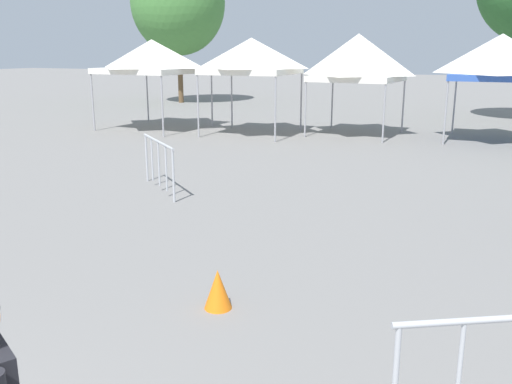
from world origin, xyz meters
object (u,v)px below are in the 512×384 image
canopy_tent_right_of_center (358,58)px  crowd_barrier_by_lift (158,156)px  traffic_cone_lot_center (218,289)px  canopy_tent_left_of_center (251,56)px  canopy_tent_far_right (501,57)px  tree_behind_tents_left (178,2)px  canopy_tent_far_left (152,56)px

canopy_tent_right_of_center → crowd_barrier_by_lift: 9.90m
traffic_cone_lot_center → canopy_tent_left_of_center: bearing=113.3°
canopy_tent_far_right → tree_behind_tents_left: tree_behind_tents_left is taller
canopy_tent_left_of_center → canopy_tent_far_right: canopy_tent_far_right is taller
canopy_tent_right_of_center → canopy_tent_left_of_center: bearing=-157.9°
canopy_tent_far_left → canopy_tent_right_of_center: size_ratio=1.02×
canopy_tent_right_of_center → canopy_tent_far_right: (4.45, 0.37, 0.04)m
canopy_tent_far_right → tree_behind_tents_left: (-16.50, 7.56, 2.71)m
tree_behind_tents_left → canopy_tent_right_of_center: bearing=-33.3°
canopy_tent_far_left → traffic_cone_lot_center: (9.34, -12.34, -2.41)m
canopy_tent_far_left → traffic_cone_lot_center: 15.67m
canopy_tent_far_right → crowd_barrier_by_lift: 11.83m
canopy_tent_far_right → traffic_cone_lot_center: 14.67m
canopy_tent_right_of_center → canopy_tent_far_right: canopy_tent_right_of_center is taller
canopy_tent_left_of_center → tree_behind_tents_left: 13.01m
canopy_tent_right_of_center → crowd_barrier_by_lift: (-1.66, -9.58, -1.87)m
canopy_tent_left_of_center → canopy_tent_right_of_center: 3.62m
crowd_barrier_by_lift → traffic_cone_lot_center: 5.71m
canopy_tent_far_left → canopy_tent_left_of_center: bearing=2.7°
traffic_cone_lot_center → canopy_tent_far_left: bearing=127.1°
canopy_tent_far_right → crowd_barrier_by_lift: canopy_tent_far_right is taller
canopy_tent_far_right → traffic_cone_lot_center: canopy_tent_far_right is taller
canopy_tent_far_left → tree_behind_tents_left: size_ratio=0.42×
canopy_tent_far_left → canopy_tent_right_of_center: canopy_tent_right_of_center is taller
canopy_tent_right_of_center → tree_behind_tents_left: bearing=146.7°
canopy_tent_far_left → traffic_cone_lot_center: canopy_tent_far_left is taller
canopy_tent_far_left → crowd_barrier_by_lift: 9.99m
canopy_tent_far_right → tree_behind_tents_left: bearing=155.4°
canopy_tent_left_of_center → tree_behind_tents_left: size_ratio=0.40×
canopy_tent_far_right → canopy_tent_right_of_center: bearing=-175.3°
canopy_tent_far_left → traffic_cone_lot_center: size_ratio=7.46×
canopy_tent_right_of_center → traffic_cone_lot_center: canopy_tent_right_of_center is taller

